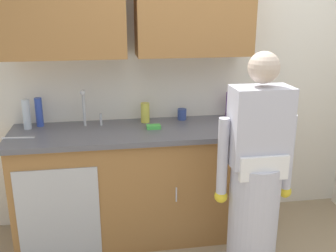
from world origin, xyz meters
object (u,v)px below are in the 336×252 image
bottle_soap (230,105)px  person_at_sink (255,189)px  bottle_water_tall (145,113)px  sink (90,133)px  knife_on_counter (18,138)px  bottle_dish_liquid (26,114)px  cup_by_sink (182,114)px  bottle_cleaner_spray (39,112)px  sponge (154,127)px

bottle_soap → person_at_sink: bearing=-96.5°
bottle_water_tall → sink: bearing=-159.4°
bottle_water_tall → knife_on_counter: (-0.98, -0.26, -0.08)m
sink → bottle_water_tall: 0.50m
bottle_soap → bottle_dish_liquid: 1.70m
sink → person_at_sink: bearing=-32.4°
sink → person_at_sink: 1.33m
bottle_dish_liquid → cup_by_sink: 1.27m
bottle_cleaner_spray → bottle_water_tall: size_ratio=1.42×
sink → cup_by_sink: (0.78, 0.20, 0.06)m
cup_by_sink → bottle_soap: bearing=-0.6°
bottle_water_tall → bottle_dish_liquid: bearing=-178.0°
bottle_water_tall → person_at_sink: bearing=-53.5°
bottle_water_tall → cup_by_sink: size_ratio=1.75×
cup_by_sink → sponge: bearing=-141.4°
person_at_sink → cup_by_sink: bearing=109.9°
bottle_soap → bottle_water_tall: bottle_soap is taller
person_at_sink → sponge: bearing=131.3°
sink → knife_on_counter: bearing=-170.5°
sink → knife_on_counter: size_ratio=2.08×
sink → bottle_dish_liquid: bearing=164.0°
bottle_cleaner_spray → bottle_soap: size_ratio=1.04×
person_at_sink → bottle_dish_liquid: bearing=152.1°
bottle_cleaner_spray → knife_on_counter: size_ratio=0.98×
sink → cup_by_sink: size_ratio=5.27×
person_at_sink → knife_on_counter: 1.76m
sink → sponge: size_ratio=4.55×
bottle_cleaner_spray → person_at_sink: bearing=-30.9°
person_at_sink → sponge: 0.95m
bottle_cleaner_spray → sponge: (0.91, -0.21, -0.10)m
cup_by_sink → bottle_cleaner_spray: bearing=-179.8°
bottle_dish_liquid → sponge: (0.99, -0.16, -0.11)m
bottle_cleaner_spray → sponge: size_ratio=2.15×
bottle_soap → cup_by_sink: size_ratio=2.38×
bottle_water_tall → knife_on_counter: size_ratio=0.69×
person_at_sink → knife_on_counter: bearing=159.3°
bottle_dish_liquid → bottle_cleaner_spray: bearing=33.3°
sink → bottle_water_tall: bearing=20.6°
bottle_soap → bottle_water_tall: size_ratio=1.36×
bottle_dish_liquid → knife_on_counter: 0.26m
bottle_soap → bottle_cleaner_spray: bearing=180.0°
sink → bottle_dish_liquid: sink is taller
person_at_sink → sponge: size_ratio=14.73×
person_at_sink → cup_by_sink: (-0.33, 0.90, 0.30)m
bottle_cleaner_spray → cup_by_sink: (1.18, 0.00, -0.07)m
bottle_cleaner_spray → bottle_soap: bearing=-0.0°
bottle_water_tall → bottle_dish_liquid: bottle_dish_liquid is taller
bottle_water_tall → cup_by_sink: 0.32m
sink → bottle_dish_liquid: size_ratio=2.08×
bottle_water_tall → bottle_cleaner_spray: bearing=178.4°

